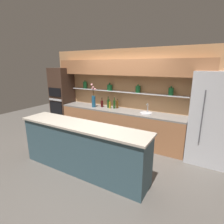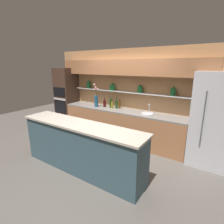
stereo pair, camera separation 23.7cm
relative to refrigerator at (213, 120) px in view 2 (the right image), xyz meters
name	(u,v)px [view 2 (the right image)]	position (x,y,z in m)	size (l,w,h in m)	color
ground_plane	(97,158)	(-2.19, -1.20, -1.02)	(12.00, 12.00, 0.00)	#4C4742
back_wall_unit	(129,87)	(-2.19, 0.33, 0.53)	(5.20, 0.44, 2.60)	tan
back_counter_unit	(121,125)	(-2.28, 0.04, -0.56)	(3.70, 0.62, 0.92)	#99603D
island_counter	(81,147)	(-2.19, -1.72, -0.50)	(2.85, 0.61, 1.02)	#334C56
refrigerator	(213,120)	(0.00, 0.00, 0.00)	(0.82, 0.73, 2.03)	#B7B7BC
oven_tower	(67,98)	(-4.47, 0.04, 0.02)	(0.64, 0.64, 2.07)	#3D281E
flower_vase	(96,99)	(-3.10, -0.04, 0.13)	(0.14, 0.15, 0.71)	navy
sink_fixture	(148,113)	(-1.47, 0.05, -0.07)	(0.31, 0.31, 0.25)	#B7B7BC
bottle_wine_0	(117,104)	(-2.47, 0.12, 0.03)	(0.07, 0.07, 0.33)	#193814
bottle_oil_1	(112,105)	(-2.59, 0.06, 0.00)	(0.06, 0.06, 0.25)	olive
bottle_oil_2	(112,104)	(-2.71, 0.22, 0.00)	(0.05, 0.05, 0.24)	#47380A
bottle_spirit_3	(119,104)	(-2.41, 0.19, 0.02)	(0.06, 0.06, 0.28)	#4C2D0C
bottle_wine_4	(105,104)	(-2.89, 0.10, 0.00)	(0.08, 0.08, 0.28)	#380C0C
bottle_wine_5	(111,103)	(-2.68, 0.11, 0.03)	(0.07, 0.07, 0.34)	#193814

